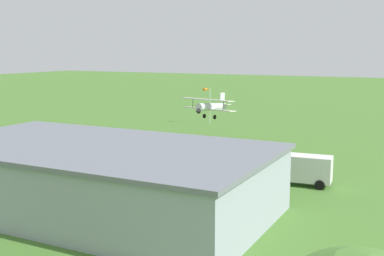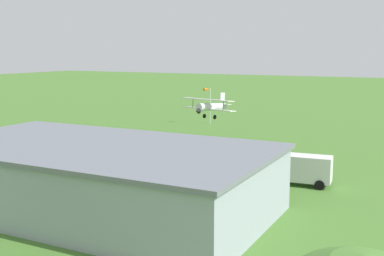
{
  "view_description": "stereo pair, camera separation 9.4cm",
  "coord_description": "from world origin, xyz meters",
  "px_view_note": "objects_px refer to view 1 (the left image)",
  "views": [
    {
      "loc": [
        -28.82,
        61.87,
        13.34
      ],
      "look_at": [
        -0.84,
        6.98,
        3.62
      ],
      "focal_mm": 45.8,
      "sensor_mm": 36.0,
      "label": 1
    },
    {
      "loc": [
        -28.9,
        61.82,
        13.34
      ],
      "look_at": [
        -0.84,
        6.98,
        3.62
      ],
      "focal_mm": 45.8,
      "sensor_mm": 36.0,
      "label": 2
    }
  ],
  "objects_px": {
    "truck_delivery_white": "(298,169)",
    "person_beside_truck": "(195,163)",
    "car_yellow": "(67,154)",
    "person_near_hangar_door": "(244,173)",
    "windsock": "(207,92)",
    "hangar": "(97,177)",
    "car_red": "(25,148)",
    "biplane": "(210,106)",
    "person_crossing_taxiway": "(136,151)",
    "person_walking_on_apron": "(157,157)"
  },
  "relations": [
    {
      "from": "truck_delivery_white",
      "to": "person_beside_truck",
      "type": "distance_m",
      "value": 12.19
    },
    {
      "from": "car_yellow",
      "to": "person_near_hangar_door",
      "type": "bearing_deg",
      "value": -178.03
    },
    {
      "from": "truck_delivery_white",
      "to": "windsock",
      "type": "bearing_deg",
      "value": -52.41
    },
    {
      "from": "hangar",
      "to": "car_red",
      "type": "relative_size",
      "value": 7.3
    },
    {
      "from": "car_red",
      "to": "biplane",
      "type": "bearing_deg",
      "value": -134.0
    },
    {
      "from": "person_beside_truck",
      "to": "person_near_hangar_door",
      "type": "bearing_deg",
      "value": 161.42
    },
    {
      "from": "hangar",
      "to": "car_red",
      "type": "height_order",
      "value": "hangar"
    },
    {
      "from": "biplane",
      "to": "person_crossing_taxiway",
      "type": "height_order",
      "value": "biplane"
    },
    {
      "from": "truck_delivery_white",
      "to": "windsock",
      "type": "height_order",
      "value": "windsock"
    },
    {
      "from": "hangar",
      "to": "person_crossing_taxiway",
      "type": "xyz_separation_m",
      "value": [
        8.49,
        -18.72,
        -1.95
      ]
    },
    {
      "from": "car_red",
      "to": "windsock",
      "type": "xyz_separation_m",
      "value": [
        -9.49,
        -35.51,
        5.08
      ]
    },
    {
      "from": "biplane",
      "to": "person_walking_on_apron",
      "type": "relative_size",
      "value": 5.1
    },
    {
      "from": "biplane",
      "to": "person_near_hangar_door",
      "type": "xyz_separation_m",
      "value": [
        -12.24,
        18.08,
        -4.5
      ]
    },
    {
      "from": "car_yellow",
      "to": "truck_delivery_white",
      "type": "height_order",
      "value": "truck_delivery_white"
    },
    {
      "from": "biplane",
      "to": "truck_delivery_white",
      "type": "relative_size",
      "value": 1.23
    },
    {
      "from": "person_near_hangar_door",
      "to": "person_walking_on_apron",
      "type": "bearing_deg",
      "value": -12.8
    },
    {
      "from": "car_red",
      "to": "windsock",
      "type": "height_order",
      "value": "windsock"
    },
    {
      "from": "hangar",
      "to": "person_near_hangar_door",
      "type": "bearing_deg",
      "value": -119.04
    },
    {
      "from": "truck_delivery_white",
      "to": "person_walking_on_apron",
      "type": "distance_m",
      "value": 17.49
    },
    {
      "from": "person_beside_truck",
      "to": "windsock",
      "type": "bearing_deg",
      "value": -66.99
    },
    {
      "from": "car_yellow",
      "to": "windsock",
      "type": "relative_size",
      "value": 0.63
    },
    {
      "from": "hangar",
      "to": "person_crossing_taxiway",
      "type": "relative_size",
      "value": 17.14
    },
    {
      "from": "person_near_hangar_door",
      "to": "hangar",
      "type": "bearing_deg",
      "value": 60.96
    },
    {
      "from": "car_yellow",
      "to": "person_near_hangar_door",
      "type": "xyz_separation_m",
      "value": [
        -22.82,
        -0.78,
        -0.02
      ]
    },
    {
      "from": "car_yellow",
      "to": "person_walking_on_apron",
      "type": "xyz_separation_m",
      "value": [
        -10.67,
        -3.55,
        -0.01
      ]
    },
    {
      "from": "car_yellow",
      "to": "windsock",
      "type": "bearing_deg",
      "value": -93.36
    },
    {
      "from": "biplane",
      "to": "windsock",
      "type": "relative_size",
      "value": 1.32
    },
    {
      "from": "person_walking_on_apron",
      "to": "biplane",
      "type": "bearing_deg",
      "value": -89.65
    },
    {
      "from": "car_yellow",
      "to": "truck_delivery_white",
      "type": "distance_m",
      "value": 28.16
    },
    {
      "from": "person_beside_truck",
      "to": "person_crossing_taxiway",
      "type": "height_order",
      "value": "person_crossing_taxiway"
    },
    {
      "from": "biplane",
      "to": "person_near_hangar_door",
      "type": "relative_size",
      "value": 5.14
    },
    {
      "from": "biplane",
      "to": "person_near_hangar_door",
      "type": "bearing_deg",
      "value": 124.11
    },
    {
      "from": "car_yellow",
      "to": "truck_delivery_white",
      "type": "xyz_separation_m",
      "value": [
        -28.08,
        -2.01,
        0.78
      ]
    },
    {
      "from": "truck_delivery_white",
      "to": "car_yellow",
      "type": "bearing_deg",
      "value": 4.09
    },
    {
      "from": "car_red",
      "to": "person_walking_on_apron",
      "type": "height_order",
      "value": "person_walking_on_apron"
    },
    {
      "from": "truck_delivery_white",
      "to": "windsock",
      "type": "relative_size",
      "value": 1.07
    },
    {
      "from": "hangar",
      "to": "truck_delivery_white",
      "type": "bearing_deg",
      "value": -130.49
    },
    {
      "from": "person_walking_on_apron",
      "to": "person_crossing_taxiway",
      "type": "relative_size",
      "value": 1.01
    },
    {
      "from": "person_crossing_taxiway",
      "to": "person_near_hangar_door",
      "type": "height_order",
      "value": "same"
    },
    {
      "from": "truck_delivery_white",
      "to": "person_near_hangar_door",
      "type": "bearing_deg",
      "value": 13.12
    },
    {
      "from": "biplane",
      "to": "car_red",
      "type": "xyz_separation_m",
      "value": [
        17.97,
        18.61,
        -4.57
      ]
    },
    {
      "from": "truck_delivery_white",
      "to": "person_beside_truck",
      "type": "height_order",
      "value": "truck_delivery_white"
    },
    {
      "from": "person_crossing_taxiway",
      "to": "biplane",
      "type": "bearing_deg",
      "value": -106.84
    },
    {
      "from": "person_beside_truck",
      "to": "car_red",
      "type": "bearing_deg",
      "value": 6.93
    },
    {
      "from": "truck_delivery_white",
      "to": "person_crossing_taxiway",
      "type": "relative_size",
      "value": 4.17
    },
    {
      "from": "biplane",
      "to": "windsock",
      "type": "distance_m",
      "value": 18.91
    },
    {
      "from": "car_red",
      "to": "person_near_hangar_door",
      "type": "xyz_separation_m",
      "value": [
        -30.22,
        -0.54,
        0.07
      ]
    },
    {
      "from": "car_red",
      "to": "person_beside_truck",
      "type": "xyz_separation_m",
      "value": [
        -23.37,
        -2.84,
        -0.04
      ]
    },
    {
      "from": "hangar",
      "to": "person_crossing_taxiway",
      "type": "height_order",
      "value": "hangar"
    },
    {
      "from": "hangar",
      "to": "person_near_hangar_door",
      "type": "relative_size",
      "value": 17.14
    }
  ]
}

